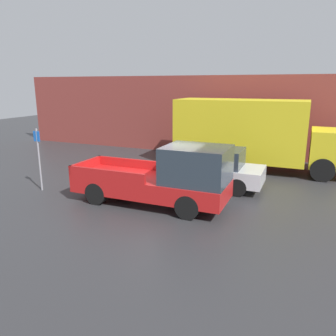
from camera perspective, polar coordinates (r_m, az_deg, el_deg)
ground_plane at (r=12.59m, az=-0.68°, el=-4.94°), size 60.00×60.00×0.00m
building_wall at (r=19.83m, az=9.01°, el=8.92°), size 28.00×0.15×4.68m
pickup_truck at (r=11.36m, az=-0.41°, el=-1.72°), size 5.55×1.93×2.20m
car at (r=13.69m, az=7.37°, el=0.13°), size 4.40×1.83×1.65m
delivery_truck at (r=16.84m, az=14.34°, el=6.01°), size 8.30×2.42×3.44m
parking_sign at (r=13.92m, az=-21.57°, el=1.92°), size 0.30×0.07×2.50m
newspaper_box at (r=19.71m, az=9.26°, el=3.58°), size 0.45×0.40×1.08m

